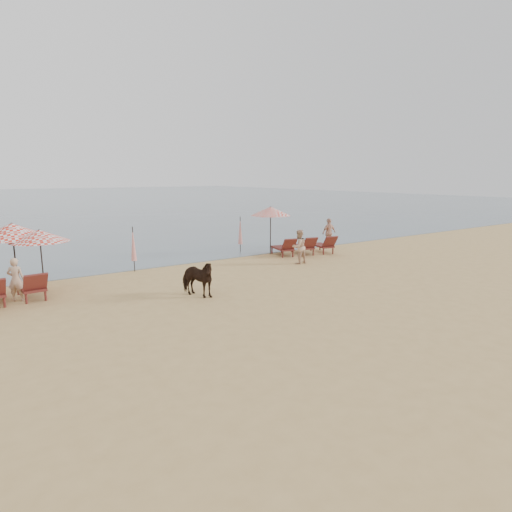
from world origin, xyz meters
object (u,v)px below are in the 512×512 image
Objects in this scene: umbrella_open_left_a at (40,236)px; beachgoer_right_a at (299,247)px; lounger_cluster_right at (305,246)px; beachgoer_right_b at (329,233)px; cow at (197,278)px; umbrella_open_right at (271,211)px; umbrella_open_left_b at (12,230)px; umbrella_closed_left at (133,244)px; umbrella_closed_right at (240,231)px; beachgoer_left at (16,280)px.

umbrella_open_left_a is 11.37m from beachgoer_right_a.
beachgoer_right_b is (2.86, 1.08, 0.39)m from lounger_cluster_right.
umbrella_open_right is at bearing 13.48° from cow.
umbrella_open_left_a is 0.88× the size of umbrella_open_left_b.
umbrella_closed_left is 1.21× the size of beachgoer_right_a.
beachgoer_right_a reaches higher than lounger_cluster_right.
umbrella_closed_right is (-1.17, 1.26, -1.11)m from umbrella_open_right.
umbrella_open_left_b is 1.30× the size of umbrella_closed_right.
beachgoer_right_b is at bearing -146.24° from beachgoer_left.
umbrella_open_left_b is (-0.80, 0.72, 0.20)m from umbrella_open_left_a.
lounger_cluster_right is at bearing -20.30° from umbrella_open_left_b.
beachgoer_left is 17.04m from beachgoer_right_b.
cow is at bearing -166.95° from umbrella_open_right.
lounger_cluster_right is at bearing -11.29° from umbrella_open_left_a.
umbrella_open_left_b reaches higher than umbrella_open_left_a.
umbrella_open_left_b reaches higher than umbrella_closed_left.
beachgoer_right_a is at bearing -124.81° from lounger_cluster_right.
lounger_cluster_right is 2.02× the size of beachgoer_right_b.
umbrella_open_left_a is at bearing -165.36° from umbrella_closed_right.
cow is 6.17m from beachgoer_left.
umbrella_closed_left reaches higher than beachgoer_left.
lounger_cluster_right is 2.66m from umbrella_open_right.
umbrella_open_right is 7.75m from umbrella_closed_left.
umbrella_closed_right is at bearing 11.14° from umbrella_closed_left.
umbrella_open_right is 12.88m from beachgoer_left.
umbrella_closed_left is at bearing -9.82° from umbrella_open_left_b.
cow is 7.22m from beachgoer_right_a.
umbrella_closed_right reaches higher than lounger_cluster_right.
umbrella_open_left_a is 0.89× the size of umbrella_open_right.
umbrella_open_left_a is at bearing 115.79° from cow.
beachgoer_right_a is at bearing 30.44° from beachgoer_right_b.
umbrella_open_left_a reaches higher than lounger_cluster_right.
umbrella_closed_left is 7.83m from beachgoer_right_a.
beachgoer_right_a is at bearing -79.47° from umbrella_closed_right.
umbrella_closed_left is 0.99× the size of umbrella_closed_right.
umbrella_open_left_b is 1.01× the size of umbrella_open_right.
umbrella_open_left_a is at bearing -166.16° from lounger_cluster_right.
umbrella_open_right is 1.73× the size of beachgoer_left.
beachgoer_left is at bearing -162.86° from lounger_cluster_right.
umbrella_closed_left is at bearing 72.06° from cow.
umbrella_closed_left reaches higher than cow.
umbrella_closed_left is at bearing -174.65° from lounger_cluster_right.
beachgoer_right_a is (0.77, -4.15, -0.42)m from umbrella_closed_right.
umbrella_open_left_a reaches higher than beachgoer_right_b.
cow is 0.95× the size of beachgoer_right_a.
beachgoer_left is 12.19m from beachgoer_right_a.
umbrella_closed_left is (3.94, 1.45, -0.85)m from umbrella_open_left_a.
umbrella_closed_left is at bearing 156.70° from umbrella_open_right.
umbrella_open_left_a is at bearing -10.64° from beachgoer_right_a.
umbrella_closed_left is 1.28× the size of cow.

